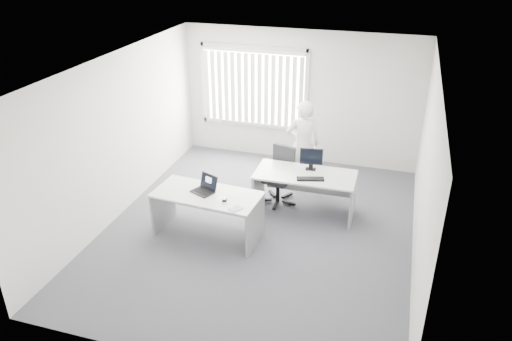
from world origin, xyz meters
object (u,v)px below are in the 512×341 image
(person, at_px, (303,145))
(desk_far, at_px, (305,185))
(office_chair, at_px, (279,185))
(laptop, at_px, (202,185))
(monitor, at_px, (311,159))
(desk_near, at_px, (207,205))

(person, bearing_deg, desk_far, 85.56)
(office_chair, height_order, laptop, office_chair)
(desk_far, bearing_deg, office_chair, 147.68)
(office_chair, bearing_deg, monitor, 2.21)
(desk_near, bearing_deg, monitor, 47.66)
(desk_near, bearing_deg, laptop, 174.58)
(desk_near, height_order, laptop, laptop)
(desk_near, relative_size, laptop, 5.10)
(desk_far, bearing_deg, laptop, -142.80)
(person, bearing_deg, monitor, 92.16)
(desk_far, xyz_separation_m, office_chair, (-0.54, 0.33, -0.24))
(office_chair, height_order, person, person)
(monitor, bearing_deg, person, 103.74)
(desk_far, height_order, office_chair, office_chair)
(desk_far, bearing_deg, desk_near, -140.92)
(desk_near, xyz_separation_m, office_chair, (0.83, 1.47, -0.23))
(desk_far, relative_size, monitor, 4.39)
(office_chair, relative_size, monitor, 2.66)
(desk_near, distance_m, desk_far, 1.78)
(desk_near, relative_size, office_chair, 1.68)
(desk_far, relative_size, laptop, 5.02)
(office_chair, distance_m, laptop, 1.81)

